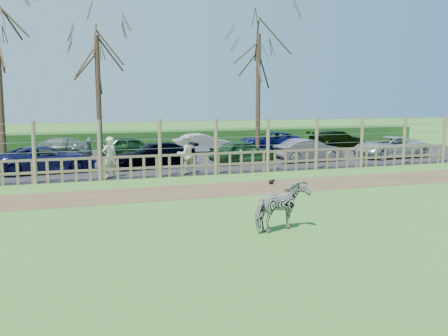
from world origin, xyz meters
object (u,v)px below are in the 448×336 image
object	(u,v)px
tree_mid	(98,68)
visitor_b	(186,154)
car_2	(47,159)
car_13	(338,139)
zebra	(282,206)
car_6	(389,147)
car_12	(270,141)
car_10	(132,146)
car_9	(53,149)
tree_right	(258,65)
car_5	(308,150)
visitor_a	(110,157)
crow	(272,182)
car_11	(203,143)
car_3	(154,155)
car_4	(243,152)

from	to	relation	value
tree_mid	visitor_b	distance (m)	7.15
car_2	car_13	world-z (taller)	same
zebra	car_6	distance (m)	17.49
car_12	car_2	bearing A→B (deg)	-62.95
car_10	car_9	bearing A→B (deg)	92.32
car_12	tree_right	bearing A→B (deg)	-33.44
tree_mid	car_5	bearing A→B (deg)	-15.17
car_5	car_12	size ratio (longest dim) A/B	0.84
car_9	visitor_a	bearing A→B (deg)	23.44
crow	car_10	world-z (taller)	car_10
tree_right	zebra	world-z (taller)	tree_right
car_11	car_13	xyz separation A→B (m)	(9.36, -0.10, 0.00)
car_11	zebra	bearing A→B (deg)	173.41
car_12	zebra	bearing A→B (deg)	-17.90
crow	zebra	bearing A→B (deg)	-112.22
car_5	car_10	distance (m)	9.98
car_3	car_10	xyz separation A→B (m)	(-0.34, 4.84, 0.00)
car_4	car_13	xyz separation A→B (m)	(8.71, 5.14, 0.00)
crow	car_9	xyz separation A→B (m)	(-8.11, 10.79, 0.54)
car_10	car_11	xyz separation A→B (m)	(4.35, 0.48, 0.00)
car_3	car_11	bearing A→B (deg)	135.82
tree_mid	car_4	xyz separation A→B (m)	(6.96, -2.48, -4.23)
car_3	car_13	xyz separation A→B (m)	(13.38, 5.21, 0.00)
car_12	car_10	bearing A→B (deg)	-81.63
car_3	car_12	world-z (taller)	same
car_6	car_12	size ratio (longest dim) A/B	1.00
zebra	car_3	distance (m)	12.53
car_11	car_9	bearing A→B (deg)	97.22
tree_mid	zebra	bearing A→B (deg)	-78.13
tree_mid	car_3	world-z (taller)	tree_mid
visitor_a	car_5	distance (m)	10.79
car_12	visitor_a	bearing A→B (deg)	-49.18
car_2	car_6	size ratio (longest dim) A/B	1.00
crow	car_13	xyz separation A→B (m)	(9.88, 11.26, 0.54)
car_6	car_9	world-z (taller)	same
car_10	car_12	bearing A→B (deg)	-85.93
car_6	car_2	bearing A→B (deg)	-94.70
car_3	car_11	distance (m)	6.66
car_10	visitor_b	bearing A→B (deg)	-168.89
car_2	car_6	bearing A→B (deg)	-97.10
visitor_b	crow	size ratio (longest dim) A/B	6.64
visitor_b	car_5	distance (m)	7.58
crow	car_5	bearing A→B (deg)	50.63
car_13	crow	bearing A→B (deg)	130.93
zebra	car_6	xyz separation A→B (m)	(12.49, 12.25, -0.00)
car_9	car_2	bearing A→B (deg)	2.86
visitor_b	car_10	size ratio (longest dim) A/B	0.49
tree_mid	car_12	world-z (taller)	tree_mid
car_3	car_10	world-z (taller)	same
car_6	car_11	world-z (taller)	same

